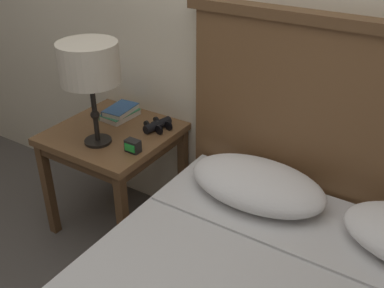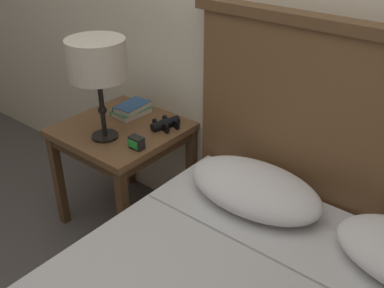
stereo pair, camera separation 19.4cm
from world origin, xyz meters
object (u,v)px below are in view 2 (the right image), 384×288
Objects in this scene: table_lamp at (97,61)px; book_stacked_on_top at (132,106)px; binoculars_pair at (166,124)px; alarm_clock at (136,143)px; book_on_nightstand at (131,111)px; nightstand at (123,140)px.

table_lamp reaches higher than book_stacked_on_top.
binoculars_pair is 0.25m from alarm_clock.
book_stacked_on_top is at bearing 138.87° from alarm_clock.
table_lamp is 2.55× the size of book_stacked_on_top.
binoculars_pair is at bearing -0.30° from book_on_nightstand.
nightstand is at bearing 100.03° from table_lamp.
alarm_clock is at bearing 5.85° from table_lamp.
nightstand is 2.95× the size of book_on_nightstand.
book_stacked_on_top reaches higher than binoculars_pair.
table_lamp is 0.48m from binoculars_pair.
book_on_nightstand is at bearing 139.59° from alarm_clock.
book_on_nightstand is at bearing -110.10° from book_stacked_on_top.
alarm_clock reaches higher than book_on_nightstand.
nightstand is at bearing -63.88° from book_on_nightstand.
book_stacked_on_top is 2.75× the size of alarm_clock.
book_on_nightstand is 0.25m from binoculars_pair.
book_stacked_on_top is at bearing 178.59° from binoculars_pair.
alarm_clock is (0.20, 0.02, -0.36)m from table_lamp.
alarm_clock is (0.29, -0.25, -0.01)m from book_stacked_on_top.
nightstand is 0.20m from book_stacked_on_top.
alarm_clock is at bearing -40.41° from book_on_nightstand.
table_lamp is at bearing -174.15° from alarm_clock.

